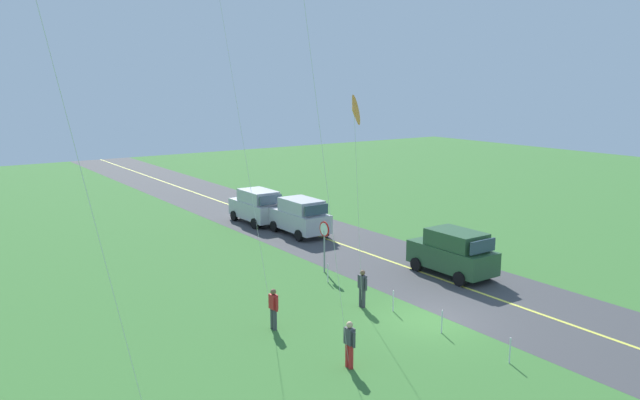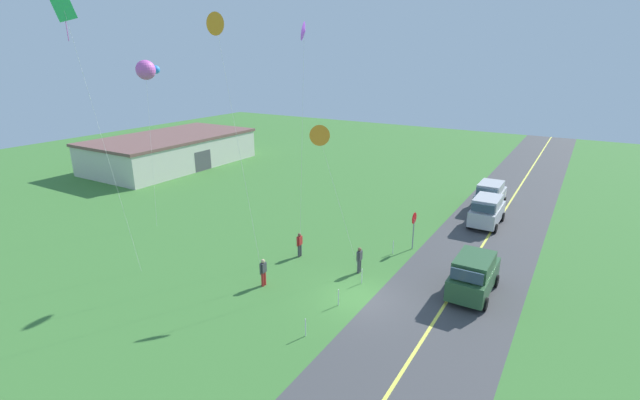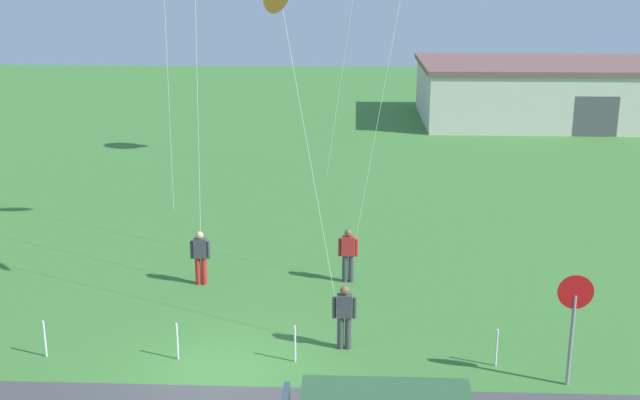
{
  "view_description": "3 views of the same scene",
  "coord_description": "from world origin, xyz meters",
  "px_view_note": "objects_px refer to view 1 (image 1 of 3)",
  "views": [
    {
      "loc": [
        -16.75,
        17.06,
        9.27
      ],
      "look_at": [
        2.95,
        3.36,
        4.71
      ],
      "focal_mm": 35.18,
      "sensor_mm": 36.0,
      "label": 1
    },
    {
      "loc": [
        -19.08,
        -8.98,
        12.28
      ],
      "look_at": [
        1.84,
        3.64,
        4.38
      ],
      "focal_mm": 25.15,
      "sensor_mm": 36.0,
      "label": 2
    },
    {
      "loc": [
        2.85,
        -15.84,
        8.68
      ],
      "look_at": [
        1.96,
        4.05,
        2.93
      ],
      "focal_mm": 44.52,
      "sensor_mm": 36.0,
      "label": 3
    }
  ],
  "objects_px": {
    "car_suv_foreground": "(453,252)",
    "car_parked_east_far": "(257,206)",
    "kite_red_low": "(354,111)",
    "car_parked_east_near": "(300,216)",
    "person_adult_near": "(362,287)",
    "person_child_watcher": "(349,343)",
    "stop_sign": "(324,237)",
    "person_adult_companion": "(273,308)"
  },
  "relations": [
    {
      "from": "car_suv_foreground",
      "to": "car_parked_east_far",
      "type": "height_order",
      "value": "same"
    },
    {
      "from": "car_suv_foreground",
      "to": "kite_red_low",
      "type": "relative_size",
      "value": 0.5
    },
    {
      "from": "car_parked_east_near",
      "to": "car_parked_east_far",
      "type": "relative_size",
      "value": 1.0
    },
    {
      "from": "car_suv_foreground",
      "to": "person_adult_near",
      "type": "relative_size",
      "value": 2.75
    },
    {
      "from": "car_parked_east_far",
      "to": "person_adult_near",
      "type": "relative_size",
      "value": 2.75
    },
    {
      "from": "car_suv_foreground",
      "to": "person_child_watcher",
      "type": "bearing_deg",
      "value": 116.51
    },
    {
      "from": "car_parked_east_near",
      "to": "stop_sign",
      "type": "xyz_separation_m",
      "value": [
        -7.16,
        3.22,
        0.65
      ]
    },
    {
      "from": "person_adult_companion",
      "to": "car_parked_east_near",
      "type": "bearing_deg",
      "value": 139.22
    },
    {
      "from": "car_parked_east_far",
      "to": "stop_sign",
      "type": "height_order",
      "value": "stop_sign"
    },
    {
      "from": "car_suv_foreground",
      "to": "person_adult_companion",
      "type": "height_order",
      "value": "car_suv_foreground"
    },
    {
      "from": "person_child_watcher",
      "to": "person_adult_near",
      "type": "bearing_deg",
      "value": 125.18
    },
    {
      "from": "car_parked_east_near",
      "to": "car_parked_east_far",
      "type": "xyz_separation_m",
      "value": [
        4.26,
        0.61,
        0.0
      ]
    },
    {
      "from": "stop_sign",
      "to": "person_child_watcher",
      "type": "height_order",
      "value": "stop_sign"
    },
    {
      "from": "car_parked_east_far",
      "to": "person_adult_near",
      "type": "xyz_separation_m",
      "value": [
        -16.31,
        4.12,
        -0.29
      ]
    },
    {
      "from": "car_suv_foreground",
      "to": "person_child_watcher",
      "type": "relative_size",
      "value": 2.75
    },
    {
      "from": "car_suv_foreground",
      "to": "kite_red_low",
      "type": "distance_m",
      "value": 11.04
    },
    {
      "from": "car_parked_east_near",
      "to": "person_child_watcher",
      "type": "distance_m",
      "value": 18.37
    },
    {
      "from": "car_parked_east_near",
      "to": "car_parked_east_far",
      "type": "distance_m",
      "value": 4.31
    },
    {
      "from": "kite_red_low",
      "to": "car_suv_foreground",
      "type": "bearing_deg",
      "value": -72.74
    },
    {
      "from": "kite_red_low",
      "to": "car_parked_east_far",
      "type": "bearing_deg",
      "value": -18.21
    },
    {
      "from": "car_parked_east_far",
      "to": "person_adult_companion",
      "type": "relative_size",
      "value": 2.75
    },
    {
      "from": "car_parked_east_far",
      "to": "person_child_watcher",
      "type": "bearing_deg",
      "value": 158.68
    },
    {
      "from": "person_adult_near",
      "to": "kite_red_low",
      "type": "xyz_separation_m",
      "value": [
        -1.6,
        1.77,
        7.36
      ]
    },
    {
      "from": "person_adult_near",
      "to": "person_adult_companion",
      "type": "xyz_separation_m",
      "value": [
        0.05,
        4.25,
        0.0
      ]
    },
    {
      "from": "person_adult_companion",
      "to": "kite_red_low",
      "type": "relative_size",
      "value": 0.18
    },
    {
      "from": "stop_sign",
      "to": "person_adult_near",
      "type": "bearing_deg",
      "value": 162.76
    },
    {
      "from": "car_parked_east_far",
      "to": "stop_sign",
      "type": "distance_m",
      "value": 11.73
    },
    {
      "from": "car_suv_foreground",
      "to": "car_parked_east_far",
      "type": "relative_size",
      "value": 1.0
    },
    {
      "from": "car_parked_east_near",
      "to": "person_adult_near",
      "type": "height_order",
      "value": "car_parked_east_near"
    },
    {
      "from": "person_adult_near",
      "to": "car_parked_east_near",
      "type": "bearing_deg",
      "value": 89.2
    },
    {
      "from": "car_parked_east_near",
      "to": "person_adult_near",
      "type": "xyz_separation_m",
      "value": [
        -12.05,
        4.73,
        -0.29
      ]
    },
    {
      "from": "car_parked_east_near",
      "to": "person_child_watcher",
      "type": "relative_size",
      "value": 2.75
    },
    {
      "from": "car_parked_east_near",
      "to": "person_adult_companion",
      "type": "bearing_deg",
      "value": 143.18
    },
    {
      "from": "car_suv_foreground",
      "to": "stop_sign",
      "type": "bearing_deg",
      "value": 50.4
    },
    {
      "from": "car_parked_east_near",
      "to": "car_suv_foreground",
      "type": "bearing_deg",
      "value": -171.86
    },
    {
      "from": "stop_sign",
      "to": "person_child_watcher",
      "type": "bearing_deg",
      "value": 149.27
    },
    {
      "from": "car_parked_east_near",
      "to": "stop_sign",
      "type": "height_order",
      "value": "stop_sign"
    },
    {
      "from": "stop_sign",
      "to": "person_adult_near",
      "type": "relative_size",
      "value": 1.6
    },
    {
      "from": "stop_sign",
      "to": "person_child_watcher",
      "type": "relative_size",
      "value": 1.6
    },
    {
      "from": "kite_red_low",
      "to": "car_parked_east_near",
      "type": "bearing_deg",
      "value": -25.47
    },
    {
      "from": "person_adult_near",
      "to": "kite_red_low",
      "type": "distance_m",
      "value": 7.74
    },
    {
      "from": "stop_sign",
      "to": "person_adult_companion",
      "type": "bearing_deg",
      "value": 130.02
    }
  ]
}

